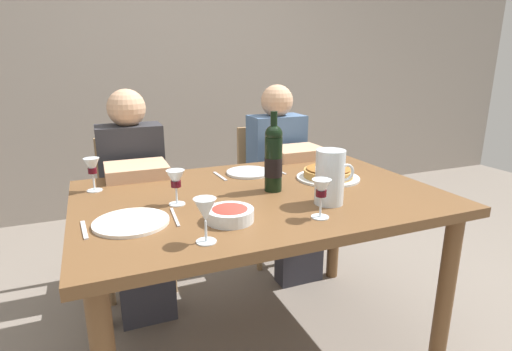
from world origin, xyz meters
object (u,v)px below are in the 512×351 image
(dinner_plate_right_setting, at_px, (249,172))
(wine_glass_right_diner, at_px, (176,181))
(dining_table, at_px, (260,213))
(dinner_plate_left_setting, at_px, (131,222))
(chair_right, at_px, (268,183))
(water_pitcher, at_px, (330,180))
(wine_glass_spare, at_px, (321,190))
(wine_glass_left_diner, at_px, (205,211))
(wine_glass_centre, at_px, (92,168))
(baked_tart, at_px, (328,173))
(chair_left, at_px, (133,202))
(diner_right, at_px, (284,174))
(salad_bowl, at_px, (230,214))
(wine_bottle, at_px, (273,158))
(diner_left, at_px, (136,194))

(dinner_plate_right_setting, bearing_deg, wine_glass_right_diner, -143.74)
(dining_table, xyz_separation_m, dinner_plate_right_setting, (0.07, 0.30, 0.10))
(dinner_plate_left_setting, relative_size, dinner_plate_right_setting, 1.16)
(dining_table, bearing_deg, chair_right, 63.77)
(dinner_plate_left_setting, bearing_deg, wine_glass_right_diner, 35.55)
(water_pitcher, xyz_separation_m, wine_glass_spare, (-0.11, -0.12, 0.01))
(wine_glass_left_diner, relative_size, wine_glass_centre, 0.99)
(wine_glass_left_diner, height_order, chair_right, wine_glass_left_diner)
(wine_glass_right_diner, relative_size, dinner_plate_right_setting, 0.63)
(baked_tart, xyz_separation_m, chair_left, (-0.83, 0.79, -0.29))
(dining_table, height_order, wine_glass_left_diner, wine_glass_left_diner)
(dinner_plate_right_setting, bearing_deg, baked_tart, -36.50)
(wine_glass_centre, bearing_deg, dinner_plate_right_setting, 0.33)
(wine_glass_centre, relative_size, chair_right, 0.17)
(dinner_plate_right_setting, bearing_deg, wine_glass_spare, -88.13)
(wine_glass_spare, xyz_separation_m, diner_right, (0.36, 1.02, -0.25))
(wine_glass_right_diner, relative_size, chair_left, 0.16)
(water_pitcher, bearing_deg, wine_glass_right_diner, 158.86)
(dinner_plate_right_setting, height_order, diner_right, diner_right)
(dining_table, xyz_separation_m, water_pitcher, (0.20, -0.22, 0.19))
(salad_bowl, height_order, chair_left, chair_left)
(wine_glass_right_diner, xyz_separation_m, wine_glass_spare, (0.44, -0.33, 0.01))
(wine_bottle, distance_m, wine_glass_centre, 0.77)
(wine_glass_spare, height_order, chair_right, wine_glass_spare)
(wine_glass_right_diner, xyz_separation_m, diner_left, (-0.10, 0.63, -0.24))
(baked_tart, height_order, dinner_plate_right_setting, baked_tart)
(wine_glass_right_diner, distance_m, dinner_plate_left_setting, 0.25)
(diner_right, bearing_deg, wine_glass_centre, 18.79)
(wine_glass_right_diner, distance_m, chair_right, 1.27)
(wine_glass_right_diner, bearing_deg, dinner_plate_right_setting, 36.26)
(diner_left, bearing_deg, dining_table, 126.16)
(wine_glass_left_diner, bearing_deg, dinner_plate_left_setting, 129.60)
(wine_bottle, height_order, wine_glass_spare, wine_bottle)
(dining_table, bearing_deg, wine_glass_right_diner, -178.75)
(wine_glass_spare, xyz_separation_m, chair_left, (-0.54, 1.20, -0.37))
(wine_bottle, height_order, chair_left, wine_bottle)
(baked_tart, distance_m, wine_glass_right_diner, 0.74)
(baked_tart, height_order, wine_glass_right_diner, wine_glass_right_diner)
(wine_bottle, height_order, diner_right, diner_right)
(dining_table, height_order, dinner_plate_right_setting, dinner_plate_right_setting)
(baked_tart, height_order, salad_bowl, baked_tart)
(wine_glass_centre, xyz_separation_m, wine_glass_spare, (0.74, -0.64, 0.00))
(diner_right, bearing_deg, salad_bowl, 53.84)
(baked_tart, bearing_deg, water_pitcher, -121.76)
(wine_bottle, bearing_deg, wine_glass_right_diner, -177.62)
(wine_glass_right_diner, relative_size, wine_glass_centre, 0.96)
(dining_table, xyz_separation_m, diner_left, (-0.45, 0.63, -0.05))
(wine_glass_left_diner, distance_m, dinner_plate_left_setting, 0.33)
(dining_table, distance_m, wine_glass_spare, 0.40)
(dining_table, distance_m, chair_right, 1.03)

